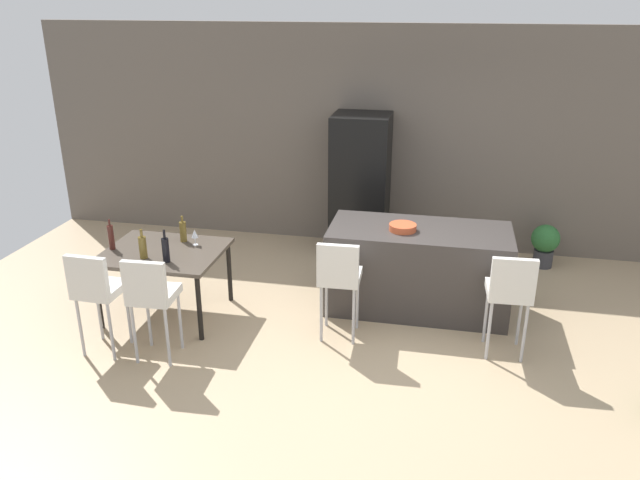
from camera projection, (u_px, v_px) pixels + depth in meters
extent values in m
plane|color=tan|center=(372.00, 339.00, 6.26)|extent=(10.00, 10.00, 0.00)
cube|color=#665B51|center=(402.00, 139.00, 8.17)|extent=(10.00, 0.12, 2.90)
cube|color=#383330|center=(418.00, 269.00, 6.74)|extent=(1.92, 0.89, 0.92)
cube|color=silver|center=(340.00, 276.00, 6.11)|extent=(0.41, 0.41, 0.08)
cube|color=silver|center=(338.00, 263.00, 5.87)|extent=(0.40, 0.07, 0.36)
cylinder|color=#B2B2B7|center=(326.00, 299.00, 6.40)|extent=(0.03, 0.03, 0.61)
cylinder|color=#B2B2B7|center=(357.00, 302.00, 6.35)|extent=(0.03, 0.03, 0.61)
cylinder|color=#B2B2B7|center=(321.00, 314.00, 6.11)|extent=(0.03, 0.03, 0.61)
cylinder|color=#B2B2B7|center=(354.00, 316.00, 6.06)|extent=(0.03, 0.03, 0.61)
cube|color=silver|center=(509.00, 291.00, 5.80)|extent=(0.42, 0.42, 0.08)
cube|color=silver|center=(514.00, 277.00, 5.56)|extent=(0.40, 0.08, 0.36)
cylinder|color=#B2B2B7|center=(486.00, 314.00, 6.10)|extent=(0.03, 0.03, 0.61)
cylinder|color=#B2B2B7|center=(520.00, 317.00, 6.05)|extent=(0.03, 0.03, 0.61)
cylinder|color=#B2B2B7|center=(489.00, 331.00, 5.81)|extent=(0.03, 0.03, 0.61)
cylinder|color=#B2B2B7|center=(524.00, 333.00, 5.76)|extent=(0.03, 0.03, 0.61)
cube|color=#4C4238|center=(163.00, 252.00, 6.49)|extent=(1.21, 1.00, 0.04)
cylinder|color=black|center=(139.00, 264.00, 7.13)|extent=(0.05, 0.05, 0.70)
cylinder|color=black|center=(229.00, 272.00, 6.92)|extent=(0.05, 0.05, 0.70)
cylinder|color=black|center=(98.00, 298.00, 6.33)|extent=(0.05, 0.05, 0.70)
cylinder|color=black|center=(199.00, 308.00, 6.13)|extent=(0.05, 0.05, 0.70)
cube|color=silver|center=(100.00, 289.00, 5.84)|extent=(0.41, 0.41, 0.08)
cube|color=silver|center=(87.00, 275.00, 5.61)|extent=(0.40, 0.07, 0.36)
cylinder|color=#B2B2B7|center=(99.00, 312.00, 6.15)|extent=(0.03, 0.03, 0.61)
cylinder|color=#B2B2B7|center=(129.00, 315.00, 6.08)|extent=(0.03, 0.03, 0.61)
cylinder|color=#B2B2B7|center=(80.00, 328.00, 5.86)|extent=(0.03, 0.03, 0.61)
cylinder|color=#B2B2B7|center=(111.00, 331.00, 5.79)|extent=(0.03, 0.03, 0.61)
cube|color=silver|center=(154.00, 294.00, 5.74)|extent=(0.42, 0.42, 0.08)
cube|color=silver|center=(144.00, 281.00, 5.50)|extent=(0.40, 0.08, 0.36)
cylinder|color=#B2B2B7|center=(149.00, 318.00, 6.04)|extent=(0.03, 0.03, 0.61)
cylinder|color=#B2B2B7|center=(180.00, 320.00, 5.99)|extent=(0.03, 0.03, 0.61)
cylinder|color=#B2B2B7|center=(134.00, 334.00, 5.74)|extent=(0.03, 0.03, 0.61)
cylinder|color=#B2B2B7|center=(167.00, 337.00, 5.70)|extent=(0.03, 0.03, 0.61)
cylinder|color=brown|center=(183.00, 232.00, 6.69)|extent=(0.07, 0.07, 0.22)
cylinder|color=brown|center=(182.00, 219.00, 6.64)|extent=(0.03, 0.03, 0.07)
cylinder|color=brown|center=(143.00, 247.00, 6.26)|extent=(0.08, 0.08, 0.23)
cylinder|color=brown|center=(141.00, 233.00, 6.21)|extent=(0.03, 0.03, 0.08)
cylinder|color=black|center=(166.00, 250.00, 6.17)|extent=(0.07, 0.07, 0.25)
cylinder|color=black|center=(164.00, 234.00, 6.10)|extent=(0.03, 0.03, 0.09)
cylinder|color=#471E19|center=(111.00, 237.00, 6.48)|extent=(0.06, 0.06, 0.26)
cylinder|color=#471E19|center=(109.00, 223.00, 6.42)|extent=(0.02, 0.02, 0.07)
cylinder|color=silver|center=(195.00, 245.00, 6.63)|extent=(0.06, 0.06, 0.00)
cylinder|color=silver|center=(195.00, 241.00, 6.62)|extent=(0.01, 0.01, 0.08)
cone|color=silver|center=(195.00, 234.00, 6.58)|extent=(0.07, 0.07, 0.09)
cube|color=black|center=(360.00, 186.00, 8.05)|extent=(0.72, 0.68, 1.84)
cylinder|color=#C6512D|center=(403.00, 227.00, 6.51)|extent=(0.29, 0.29, 0.07)
cylinder|color=#38383D|center=(543.00, 258.00, 7.89)|extent=(0.24, 0.24, 0.22)
sphere|color=#2D6B33|center=(546.00, 238.00, 7.80)|extent=(0.35, 0.35, 0.35)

